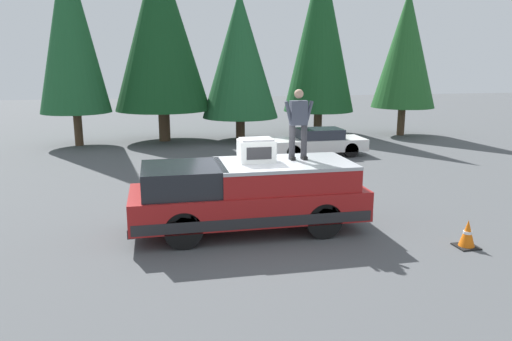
{
  "coord_description": "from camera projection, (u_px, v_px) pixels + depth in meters",
  "views": [
    {
      "loc": [
        -10.95,
        2.11,
        3.97
      ],
      "look_at": [
        0.47,
        -0.28,
        1.35
      ],
      "focal_mm": 34.03,
      "sensor_mm": 36.0,
      "label": 1
    }
  ],
  "objects": [
    {
      "name": "ground_plane",
      "position": [
        249.0,
        229.0,
        11.75
      ],
      "size": [
        90.0,
        90.0,
        0.0
      ],
      "primitive_type": "plane",
      "color": "#4C4F51"
    },
    {
      "name": "pickup_truck",
      "position": [
        248.0,
        195.0,
        11.53
      ],
      "size": [
        2.01,
        5.54,
        1.65
      ],
      "color": "maroon",
      "rests_on": "ground"
    },
    {
      "name": "compressor_unit",
      "position": [
        256.0,
        150.0,
        11.47
      ],
      "size": [
        0.65,
        0.84,
        0.56
      ],
      "color": "silver",
      "rests_on": "pickup_truck"
    },
    {
      "name": "person_on_truck_bed",
      "position": [
        298.0,
        122.0,
        11.62
      ],
      "size": [
        0.29,
        0.72,
        1.69
      ],
      "color": "#333338",
      "rests_on": "pickup_truck"
    },
    {
      "name": "parked_car_white",
      "position": [
        318.0,
        142.0,
        20.96
      ],
      "size": [
        1.64,
        4.1,
        1.16
      ],
      "color": "white",
      "rests_on": "ground"
    },
    {
      "name": "traffic_cone",
      "position": [
        467.0,
        235.0,
        10.57
      ],
      "size": [
        0.47,
        0.47,
        0.62
      ],
      "color": "black",
      "rests_on": "ground"
    },
    {
      "name": "conifer_far_left",
      "position": [
        406.0,
        49.0,
        25.9
      ],
      "size": [
        3.38,
        3.38,
        7.75
      ],
      "color": "#4C3826",
      "rests_on": "ground"
    },
    {
      "name": "conifer_left",
      "position": [
        320.0,
        32.0,
        26.19
      ],
      "size": [
        3.86,
        3.86,
        9.78
      ],
      "color": "#4C3826",
      "rests_on": "ground"
    },
    {
      "name": "conifer_center_left",
      "position": [
        240.0,
        55.0,
        24.36
      ],
      "size": [
        3.88,
        3.88,
        7.46
      ],
      "color": "#4C3826",
      "rests_on": "ground"
    },
    {
      "name": "conifer_center_right",
      "position": [
        160.0,
        29.0,
        23.74
      ],
      "size": [
        4.76,
        4.76,
        9.53
      ],
      "color": "#4C3826",
      "rests_on": "ground"
    },
    {
      "name": "conifer_right",
      "position": [
        70.0,
        29.0,
        22.38
      ],
      "size": [
        3.29,
        3.29,
        9.36
      ],
      "color": "#4C3826",
      "rests_on": "ground"
    }
  ]
}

